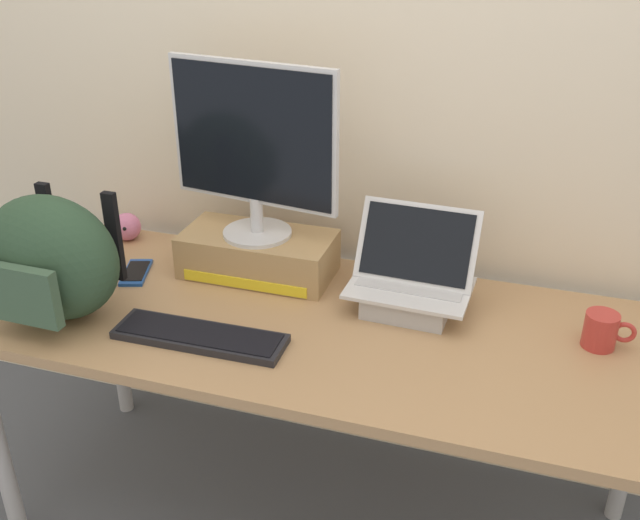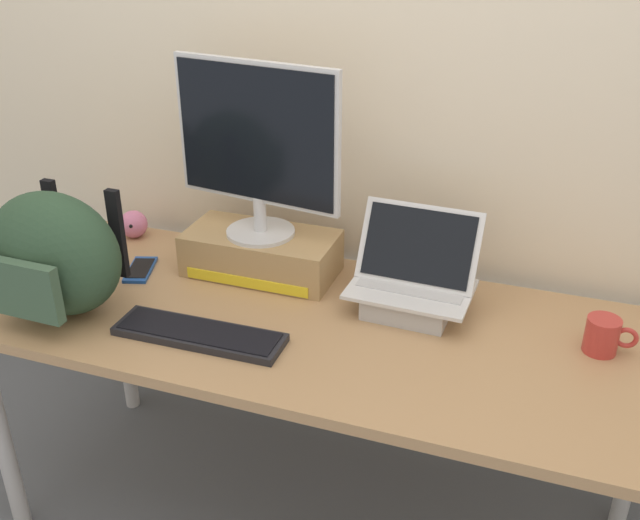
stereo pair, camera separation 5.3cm
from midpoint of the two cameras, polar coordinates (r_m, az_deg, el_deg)
name	(u,v)px [view 1 (the left image)]	position (r m, az deg, el deg)	size (l,w,h in m)	color
back_wall	(371,62)	(2.10, 3.25, 15.24)	(7.00, 0.10, 2.60)	beige
desk	(320,343)	(1.94, -0.79, -6.56)	(1.83, 0.73, 0.73)	#A87F56
toner_box_yellow	(258,254)	(2.12, -5.59, 0.46)	(0.44, 0.22, 0.12)	#A88456
desktop_monitor	(253,147)	(1.99, -6.03, 8.83)	(0.50, 0.20, 0.49)	silver
open_laptop	(410,288)	(1.95, 6.34, -2.24)	(0.33, 0.24, 0.26)	#ADADB2
external_keyboard	(200,336)	(1.85, -10.23, -5.92)	(0.44, 0.13, 0.02)	black
messenger_backpack	(51,259)	(1.98, -21.13, 0.08)	(0.38, 0.30, 0.34)	#28422D
coffee_mug	(602,330)	(1.90, 20.52, -5.21)	(0.12, 0.08, 0.09)	#B2332D
cell_phone	(136,272)	(2.20, -14.93, -0.95)	(0.11, 0.17, 0.01)	#19479E
plush_toy	(127,227)	(2.41, -15.54, 2.53)	(0.09, 0.09, 0.09)	#CC7099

